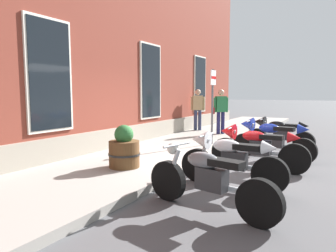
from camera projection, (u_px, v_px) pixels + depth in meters
name	position (u px, v px, depth m)	size (l,w,h in m)	color
ground_plane	(205.00, 164.00, 7.39)	(140.00, 140.00, 0.00)	#4C4C4F
sidewalk	(154.00, 155.00, 8.09)	(26.67, 2.90, 0.15)	gray
motorcycle_grey_naked	(208.00, 180.00, 4.39)	(0.69, 2.16, 0.94)	black
motorcycle_white_sport	(228.00, 157.00, 5.58)	(0.62, 2.02, 1.00)	black
motorcycle_red_sport	(254.00, 145.00, 6.85)	(0.62, 2.19, 1.00)	black
motorcycle_blue_sport	(269.00, 137.00, 7.85)	(0.62, 2.13, 1.06)	black
motorcycle_black_sport	(277.00, 132.00, 9.18)	(0.62, 1.98, 1.00)	black
pedestrian_striped_shirt	(221.00, 109.00, 11.66)	(0.53, 0.51, 1.70)	#1E1E4C
pedestrian_tan_coat	(198.00, 107.00, 12.80)	(0.36, 0.54, 1.71)	#2D3351
parking_sign	(213.00, 96.00, 9.23)	(0.36, 0.07, 2.27)	#4C4C51
barrel_planter	(124.00, 150.00, 6.45)	(0.67, 0.67, 0.90)	brown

